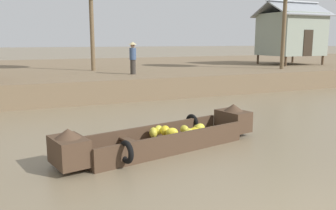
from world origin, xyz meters
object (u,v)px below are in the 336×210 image
Objects in this scene: fishing_skiff_distant at (270,79)px; banana_boat at (166,137)px; stilt_house_mid_left at (291,34)px; vendor_person at (133,56)px.

banana_boat is at bearing -139.19° from fishing_skiff_distant.
vendor_person is (-13.11, -2.94, -1.30)m from stilt_house_mid_left.
vendor_person is at bearing 76.55° from banana_boat.
banana_boat is at bearing -140.98° from stilt_house_mid_left.
stilt_house_mid_left is 2.73× the size of vendor_person.
banana_boat is 3.45× the size of vendor_person.
fishing_skiff_distant is 3.17× the size of vendor_person.
fishing_skiff_distant is 1.16× the size of stilt_house_mid_left.
vendor_person is at bearing -175.82° from fishing_skiff_distant.
banana_boat is 1.09× the size of fishing_skiff_distant.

